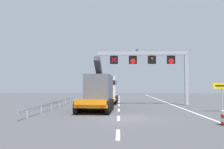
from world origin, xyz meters
The scene contains 7 objects.
ground centered at (0.00, 0.00, 0.00)m, with size 112.00×112.00×0.00m, color #4C4C51.
lane_markings centered at (-0.55, 14.36, 0.01)m, with size 0.20×43.33×0.01m.
edge_line_right centered at (6.20, 12.00, 0.01)m, with size 0.20×63.00×0.01m, color silver.
overhead_lane_gantry centered at (3.83, 11.89, 5.45)m, with size 11.58×0.90×7.04m.
heavy_haul_truck_orange centered at (-2.44, 9.36, 1.99)m, with size 3.64×14.16×5.30m.
exit_sign_yellow centered at (8.90, 4.08, 2.08)m, with size 1.68×0.15×2.70m.
guardrail_left centered at (-7.39, 15.31, 0.56)m, with size 0.13×34.63×0.76m.
Camera 1 is at (-0.46, -18.03, 2.48)m, focal length 38.15 mm.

